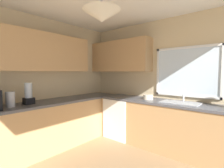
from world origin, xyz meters
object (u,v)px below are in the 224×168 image
object	(u,v)px
sink_assembly	(181,102)
blender_appliance	(29,95)
dishwasher	(122,117)
bowl	(148,97)
kettle	(10,99)

from	to	relation	value
sink_assembly	blender_appliance	xyz separation A→B (m)	(-1.91, -1.76, 0.15)
dishwasher	sink_assembly	size ratio (longest dim) A/B	1.35
bowl	kettle	bearing A→B (deg)	-121.80
dishwasher	kettle	bearing A→B (deg)	-107.66
kettle	blender_appliance	xyz separation A→B (m)	(-0.02, 0.28, 0.04)
kettle	dishwasher	bearing A→B (deg)	72.34
sink_assembly	blender_appliance	world-z (taller)	blender_appliance
sink_assembly	blender_appliance	size ratio (longest dim) A/B	1.75
sink_assembly	bowl	world-z (taller)	sink_assembly
kettle	sink_assembly	size ratio (longest dim) A/B	0.37
dishwasher	blender_appliance	distance (m)	1.95
blender_appliance	dishwasher	bearing A→B (deg)	69.07
bowl	blender_appliance	distance (m)	2.18
bowl	blender_appliance	size ratio (longest dim) A/B	0.52
dishwasher	blender_appliance	xyz separation A→B (m)	(-0.66, -1.73, 0.63)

